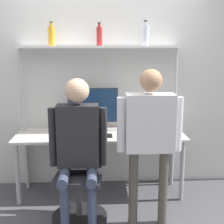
{
  "coord_description": "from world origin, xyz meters",
  "views": [
    {
      "loc": [
        -0.04,
        -3.21,
        1.74
      ],
      "look_at": [
        0.12,
        -0.1,
        1.09
      ],
      "focal_mm": 50.0,
      "sensor_mm": 36.0,
      "label": 1
    }
  ],
  "objects_px": {
    "laptop": "(87,130)",
    "bottle_clear": "(145,35)",
    "monitor": "(93,107)",
    "cell_phone": "(109,136)",
    "bottle_amber": "(52,36)",
    "office_chair": "(80,192)",
    "person_standing": "(150,129)",
    "bottle_red": "(99,36)",
    "person_seated": "(78,139)"
  },
  "relations": [
    {
      "from": "cell_phone",
      "to": "office_chair",
      "type": "distance_m",
      "value": 0.73
    },
    {
      "from": "person_standing",
      "to": "office_chair",
      "type": "bearing_deg",
      "value": 168.35
    },
    {
      "from": "laptop",
      "to": "cell_phone",
      "type": "height_order",
      "value": "laptop"
    },
    {
      "from": "monitor",
      "to": "bottle_clear",
      "type": "height_order",
      "value": "bottle_clear"
    },
    {
      "from": "bottle_amber",
      "to": "bottle_clear",
      "type": "bearing_deg",
      "value": 0.0
    },
    {
      "from": "cell_phone",
      "to": "bottle_clear",
      "type": "relative_size",
      "value": 0.52
    },
    {
      "from": "cell_phone",
      "to": "person_seated",
      "type": "xyz_separation_m",
      "value": [
        -0.32,
        -0.53,
        0.12
      ]
    },
    {
      "from": "laptop",
      "to": "bottle_red",
      "type": "height_order",
      "value": "bottle_red"
    },
    {
      "from": "cell_phone",
      "to": "bottle_clear",
      "type": "distance_m",
      "value": 1.24
    },
    {
      "from": "monitor",
      "to": "bottle_clear",
      "type": "relative_size",
      "value": 2.09
    },
    {
      "from": "bottle_red",
      "to": "bottle_clear",
      "type": "bearing_deg",
      "value": 0.0
    },
    {
      "from": "person_standing",
      "to": "bottle_amber",
      "type": "relative_size",
      "value": 5.74
    },
    {
      "from": "bottle_red",
      "to": "laptop",
      "type": "bearing_deg",
      "value": -120.7
    },
    {
      "from": "bottle_red",
      "to": "bottle_amber",
      "type": "relative_size",
      "value": 0.98
    },
    {
      "from": "monitor",
      "to": "bottle_clear",
      "type": "bearing_deg",
      "value": 2.95
    },
    {
      "from": "person_seated",
      "to": "bottle_red",
      "type": "distance_m",
      "value": 1.3
    },
    {
      "from": "person_seated",
      "to": "bottle_amber",
      "type": "bearing_deg",
      "value": 111.98
    },
    {
      "from": "cell_phone",
      "to": "bottle_clear",
      "type": "height_order",
      "value": "bottle_clear"
    },
    {
      "from": "office_chair",
      "to": "person_standing",
      "type": "relative_size",
      "value": 0.61
    },
    {
      "from": "cell_phone",
      "to": "person_standing",
      "type": "relative_size",
      "value": 0.1
    },
    {
      "from": "person_seated",
      "to": "bottle_amber",
      "type": "xyz_separation_m",
      "value": [
        -0.32,
        0.8,
        1.0
      ]
    },
    {
      "from": "laptop",
      "to": "bottle_clear",
      "type": "height_order",
      "value": "bottle_clear"
    },
    {
      "from": "bottle_amber",
      "to": "laptop",
      "type": "bearing_deg",
      "value": -31.52
    },
    {
      "from": "bottle_clear",
      "to": "monitor",
      "type": "bearing_deg",
      "value": -177.05
    },
    {
      "from": "cell_phone",
      "to": "monitor",
      "type": "bearing_deg",
      "value": 127.2
    },
    {
      "from": "laptop",
      "to": "cell_phone",
      "type": "xyz_separation_m",
      "value": [
        0.25,
        -0.03,
        -0.06
      ]
    },
    {
      "from": "laptop",
      "to": "bottle_amber",
      "type": "relative_size",
      "value": 1.28
    },
    {
      "from": "cell_phone",
      "to": "office_chair",
      "type": "height_order",
      "value": "office_chair"
    },
    {
      "from": "office_chair",
      "to": "bottle_clear",
      "type": "xyz_separation_m",
      "value": [
        0.75,
        0.76,
        1.58
      ]
    },
    {
      "from": "bottle_red",
      "to": "bottle_amber",
      "type": "distance_m",
      "value": 0.54
    },
    {
      "from": "office_chair",
      "to": "person_standing",
      "type": "height_order",
      "value": "person_standing"
    },
    {
      "from": "monitor",
      "to": "bottle_red",
      "type": "bearing_deg",
      "value": 21.92
    },
    {
      "from": "person_seated",
      "to": "bottle_clear",
      "type": "xyz_separation_m",
      "value": [
        0.76,
        0.8,
        1.01
      ]
    },
    {
      "from": "office_chair",
      "to": "laptop",
      "type": "bearing_deg",
      "value": 82.41
    },
    {
      "from": "person_seated",
      "to": "bottle_red",
      "type": "xyz_separation_m",
      "value": [
        0.22,
        0.8,
        1.0
      ]
    },
    {
      "from": "monitor",
      "to": "cell_phone",
      "type": "distance_m",
      "value": 0.42
    },
    {
      "from": "person_seated",
      "to": "bottle_clear",
      "type": "distance_m",
      "value": 1.5
    },
    {
      "from": "monitor",
      "to": "person_standing",
      "type": "relative_size",
      "value": 0.39
    },
    {
      "from": "bottle_amber",
      "to": "office_chair",
      "type": "bearing_deg",
      "value": -66.51
    },
    {
      "from": "cell_phone",
      "to": "laptop",
      "type": "bearing_deg",
      "value": 173.1
    },
    {
      "from": "laptop",
      "to": "person_standing",
      "type": "xyz_separation_m",
      "value": [
        0.61,
        -0.65,
        0.18
      ]
    },
    {
      "from": "person_standing",
      "to": "bottle_amber",
      "type": "height_order",
      "value": "bottle_amber"
    },
    {
      "from": "person_standing",
      "to": "bottle_red",
      "type": "bearing_deg",
      "value": 117.21
    },
    {
      "from": "office_chair",
      "to": "bottle_clear",
      "type": "distance_m",
      "value": 1.91
    },
    {
      "from": "office_chair",
      "to": "person_seated",
      "type": "height_order",
      "value": "person_seated"
    },
    {
      "from": "laptop",
      "to": "bottle_amber",
      "type": "bearing_deg",
      "value": 148.48
    },
    {
      "from": "office_chair",
      "to": "bottle_amber",
      "type": "relative_size",
      "value": 3.52
    },
    {
      "from": "bottle_amber",
      "to": "bottle_red",
      "type": "bearing_deg",
      "value": 0.0
    },
    {
      "from": "person_standing",
      "to": "bottle_clear",
      "type": "xyz_separation_m",
      "value": [
        0.08,
        0.9,
        0.89
      ]
    },
    {
      "from": "monitor",
      "to": "person_standing",
      "type": "xyz_separation_m",
      "value": [
        0.54,
        -0.87,
        -0.05
      ]
    }
  ]
}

